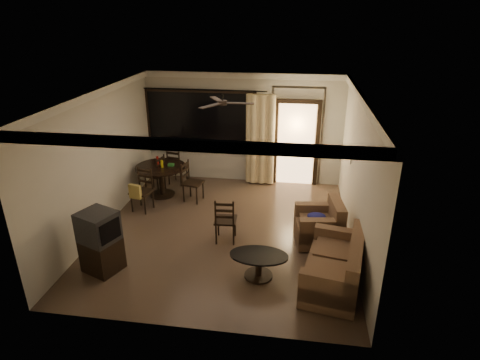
% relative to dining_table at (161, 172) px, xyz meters
% --- Properties ---
extents(ground, '(5.50, 5.50, 0.00)m').
position_rel_dining_table_xyz_m(ground, '(1.82, -1.51, -0.59)').
color(ground, '#7F6651').
rests_on(ground, ground).
extents(room_shell, '(5.50, 6.70, 5.50)m').
position_rel_dining_table_xyz_m(room_shell, '(2.41, 0.26, 1.24)').
color(room_shell, beige).
rests_on(room_shell, ground).
extents(dining_table, '(1.20, 1.20, 0.97)m').
position_rel_dining_table_xyz_m(dining_table, '(0.00, 0.00, 0.00)').
color(dining_table, black).
rests_on(dining_table, ground).
extents(dining_chair_west, '(0.50, 0.50, 0.95)m').
position_rel_dining_table_xyz_m(dining_chair_west, '(-0.22, 0.18, -0.31)').
color(dining_chair_west, black).
rests_on(dining_chair_west, ground).
extents(dining_chair_east, '(0.50, 0.50, 0.95)m').
position_rel_dining_table_xyz_m(dining_chair_east, '(0.82, -0.18, -0.31)').
color(dining_chair_east, black).
rests_on(dining_chair_east, ground).
extents(dining_chair_south, '(0.50, 0.54, 0.95)m').
position_rel_dining_table_xyz_m(dining_chair_south, '(-0.19, -0.84, -0.29)').
color(dining_chair_south, black).
rests_on(dining_chair_south, ground).
extents(dining_chair_north, '(0.50, 0.50, 0.95)m').
position_rel_dining_table_xyz_m(dining_chair_north, '(0.17, 0.77, -0.31)').
color(dining_chair_north, black).
rests_on(dining_chair_north, ground).
extents(tv_cabinet, '(0.73, 0.70, 1.11)m').
position_rel_dining_table_xyz_m(tv_cabinet, '(-0.04, -3.09, -0.04)').
color(tv_cabinet, black).
rests_on(tv_cabinet, ground).
extents(sofa, '(1.12, 1.72, 0.85)m').
position_rel_dining_table_xyz_m(sofa, '(3.93, -2.97, -0.25)').
color(sofa, '#442620').
rests_on(sofa, ground).
extents(armchair, '(0.95, 0.95, 0.85)m').
position_rel_dining_table_xyz_m(armchair, '(3.73, -1.63, -0.24)').
color(armchair, '#442620').
rests_on(armchair, ground).
extents(coffee_table, '(0.99, 0.59, 0.43)m').
position_rel_dining_table_xyz_m(coffee_table, '(2.66, -2.91, -0.31)').
color(coffee_table, black).
rests_on(coffee_table, ground).
extents(side_chair, '(0.44, 0.44, 0.94)m').
position_rel_dining_table_xyz_m(side_chair, '(1.90, -1.85, -0.31)').
color(side_chair, black).
rests_on(side_chair, ground).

